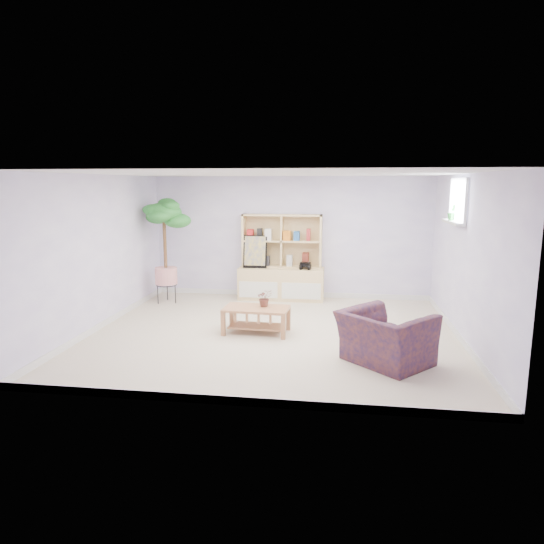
# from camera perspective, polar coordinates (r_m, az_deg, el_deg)

# --- Properties ---
(floor) EXTENTS (5.50, 5.00, 0.01)m
(floor) POSITION_cam_1_polar(r_m,az_deg,el_deg) (7.49, 0.19, -7.19)
(floor) COLOR beige
(floor) RESTS_ON ground
(ceiling) EXTENTS (5.50, 5.00, 0.01)m
(ceiling) POSITION_cam_1_polar(r_m,az_deg,el_deg) (7.14, 0.20, 11.50)
(ceiling) COLOR silver
(ceiling) RESTS_ON walls
(walls) EXTENTS (5.51, 5.01, 2.40)m
(walls) POSITION_cam_1_polar(r_m,az_deg,el_deg) (7.22, 0.20, 1.93)
(walls) COLOR #BDB1E1
(walls) RESTS_ON floor
(baseboard) EXTENTS (5.50, 5.00, 0.10)m
(baseboard) POSITION_cam_1_polar(r_m,az_deg,el_deg) (7.47, 0.19, -6.82)
(baseboard) COLOR silver
(baseboard) RESTS_ON floor
(window) EXTENTS (0.10, 0.98, 0.68)m
(window) POSITION_cam_1_polar(r_m,az_deg,el_deg) (7.88, 21.12, 7.80)
(window) COLOR white
(window) RESTS_ON walls
(window_sill) EXTENTS (0.14, 1.00, 0.04)m
(window_sill) POSITION_cam_1_polar(r_m,az_deg,el_deg) (7.88, 20.54, 5.50)
(window_sill) COLOR silver
(window_sill) RESTS_ON walls
(storage_unit) EXTENTS (1.67, 0.56, 1.67)m
(storage_unit) POSITION_cam_1_polar(r_m,az_deg,el_deg) (9.49, 1.10, 1.74)
(storage_unit) COLOR #DEC07D
(storage_unit) RESTS_ON floor
(poster) EXTENTS (0.46, 0.11, 0.64)m
(poster) POSITION_cam_1_polar(r_m,az_deg,el_deg) (9.48, -2.00, 2.40)
(poster) COLOR yellow
(poster) RESTS_ON storage_unit
(toy_truck) EXTENTS (0.31, 0.22, 0.16)m
(toy_truck) POSITION_cam_1_polar(r_m,az_deg,el_deg) (9.36, 3.94, 0.78)
(toy_truck) COLOR black
(toy_truck) RESTS_ON storage_unit
(coffee_table) EXTENTS (1.01, 0.59, 0.40)m
(coffee_table) POSITION_cam_1_polar(r_m,az_deg,el_deg) (7.45, -1.85, -5.68)
(coffee_table) COLOR tan
(coffee_table) RESTS_ON floor
(table_plant) EXTENTS (0.30, 0.28, 0.27)m
(table_plant) POSITION_cam_1_polar(r_m,az_deg,el_deg) (7.43, -0.88, -3.06)
(table_plant) COLOR #1E612A
(table_plant) RESTS_ON coffee_table
(floor_tree) EXTENTS (0.88, 0.88, 1.99)m
(floor_tree) POSITION_cam_1_polar(r_m,az_deg,el_deg) (9.39, -12.46, 2.40)
(floor_tree) COLOR #256A2A
(floor_tree) RESTS_ON floor
(armchair) EXTENTS (1.36, 1.36, 0.76)m
(armchair) POSITION_cam_1_polar(r_m,az_deg,el_deg) (6.33, 13.22, -7.16)
(armchair) COLOR #0F133D
(armchair) RESTS_ON floor
(sill_plant) EXTENTS (0.15, 0.13, 0.25)m
(sill_plant) POSITION_cam_1_polar(r_m,az_deg,el_deg) (7.98, 20.43, 6.61)
(sill_plant) COLOR #256A2A
(sill_plant) RESTS_ON window_sill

